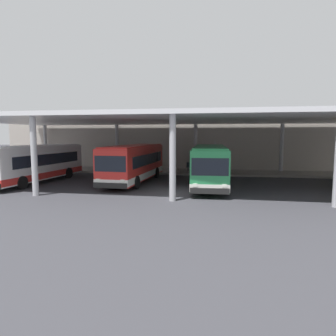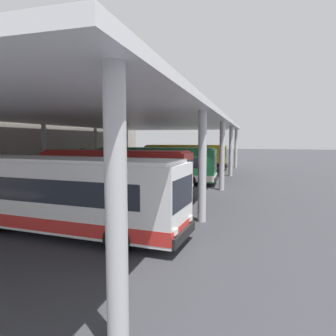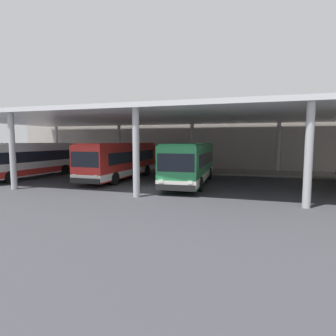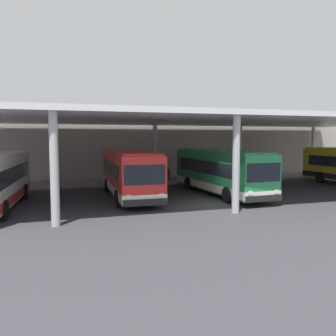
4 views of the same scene
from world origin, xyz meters
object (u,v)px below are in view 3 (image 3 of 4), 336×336
at_px(bus_second_bay, 121,160).
at_px(banner_sign, 208,154).
at_px(bus_nearest_bay, 31,160).
at_px(bench_waiting, 189,165).
at_px(bus_middle_bay, 190,163).

distance_m(bus_second_bay, banner_sign, 9.41).
relative_size(bus_second_bay, banner_sign, 3.32).
xyz_separation_m(bus_nearest_bay, bus_second_bay, (8.21, 1.58, 0.00)).
bearing_deg(bench_waiting, bus_second_bay, -121.10).
height_order(bus_middle_bay, bench_waiting, bus_middle_bay).
bearing_deg(bus_nearest_bay, bus_middle_bay, 2.81).
distance_m(bus_middle_bay, bench_waiting, 8.64).
height_order(bench_waiting, banner_sign, banner_sign).
bearing_deg(bus_middle_bay, bench_waiting, 102.86).
relative_size(bus_nearest_bay, bus_middle_bay, 1.01).
bearing_deg(bench_waiting, bus_middle_bay, -77.14).
distance_m(bus_nearest_bay, bus_second_bay, 8.36).
height_order(bus_nearest_bay, bus_middle_bay, same).
bearing_deg(bus_second_bay, banner_sign, 44.83).
height_order(bus_second_bay, bus_middle_bay, same).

